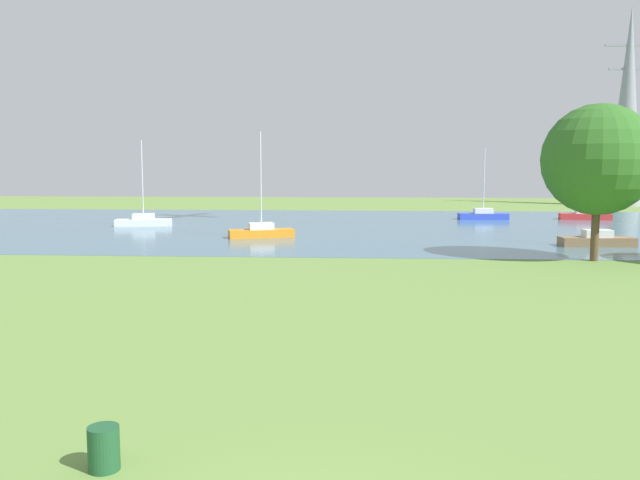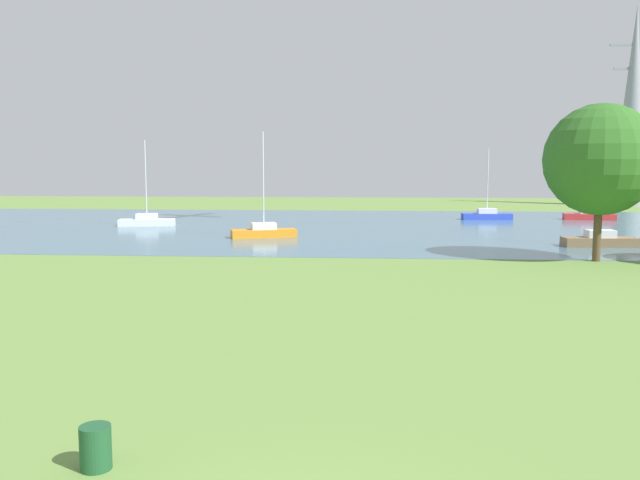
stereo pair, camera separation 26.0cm
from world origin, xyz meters
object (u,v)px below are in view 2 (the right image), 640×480
(tree_east_far, at_px, (601,160))
(electricity_pylon, at_px, (633,106))
(litter_bin, at_px, (96,447))
(sailboat_red, at_px, (589,215))
(sailboat_orange, at_px, (264,231))
(sailboat_brown, at_px, (600,240))
(sailboat_white, at_px, (147,221))
(sailboat_blue, at_px, (487,215))

(tree_east_far, relative_size, electricity_pylon, 0.34)
(tree_east_far, bearing_deg, litter_bin, -122.68)
(litter_bin, height_order, sailboat_red, sailboat_red)
(sailboat_orange, xyz_separation_m, tree_east_far, (20.65, -10.58, 5.21))
(litter_bin, relative_size, sailboat_orange, 0.10)
(litter_bin, xyz_separation_m, sailboat_red, (26.17, 56.12, 0.07))
(sailboat_orange, bearing_deg, tree_east_far, -27.14)
(sailboat_brown, height_order, sailboat_orange, sailboat_orange)
(sailboat_white, bearing_deg, sailboat_red, 13.26)
(sailboat_brown, xyz_separation_m, sailboat_orange, (-23.10, 3.72, 0.01))
(tree_east_far, bearing_deg, sailboat_orange, 152.86)
(sailboat_white, bearing_deg, sailboat_brown, -19.31)
(sailboat_brown, xyz_separation_m, sailboat_white, (-34.91, 12.23, 0.01))
(litter_bin, distance_m, tree_east_far, 32.91)
(litter_bin, height_order, tree_east_far, tree_east_far)
(litter_bin, xyz_separation_m, sailboat_white, (-14.93, 46.44, 0.07))
(sailboat_red, bearing_deg, litter_bin, -115.00)
(tree_east_far, distance_m, electricity_pylon, 56.85)
(sailboat_orange, bearing_deg, electricity_pylon, 45.14)
(litter_bin, bearing_deg, sailboat_white, 107.82)
(sailboat_red, height_order, sailboat_blue, sailboat_red)
(sailboat_brown, height_order, electricity_pylon, electricity_pylon)
(sailboat_orange, distance_m, electricity_pylon, 60.24)
(litter_bin, bearing_deg, sailboat_red, 65.00)
(litter_bin, relative_size, sailboat_brown, 0.12)
(sailboat_blue, xyz_separation_m, tree_east_far, (1.34, -28.33, 5.22))
(sailboat_brown, bearing_deg, tree_east_far, -109.64)
(sailboat_white, bearing_deg, tree_east_far, -30.47)
(sailboat_red, distance_m, sailboat_blue, 9.98)
(sailboat_brown, relative_size, electricity_pylon, 0.26)
(sailboat_red, distance_m, tree_east_far, 30.49)
(litter_bin, bearing_deg, electricity_pylon, 64.24)
(sailboat_white, xyz_separation_m, sailboat_blue, (31.12, 9.23, -0.01))
(sailboat_red, bearing_deg, tree_east_far, -106.69)
(sailboat_white, height_order, tree_east_far, tree_east_far)
(litter_bin, relative_size, sailboat_white, 0.11)
(tree_east_far, height_order, electricity_pylon, electricity_pylon)
(litter_bin, bearing_deg, sailboat_brown, 59.70)
(sailboat_orange, relative_size, electricity_pylon, 0.30)
(sailboat_blue, distance_m, electricity_pylon, 35.06)
(sailboat_blue, bearing_deg, sailboat_white, -163.48)
(sailboat_red, xyz_separation_m, electricity_pylon, (12.29, 23.58, 12.48))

